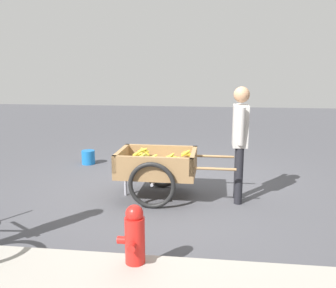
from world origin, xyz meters
The scene contains 5 objects.
ground_plane centered at (0.00, 0.00, 0.00)m, with size 24.00×24.00×0.00m, color #47474C.
fruit_cart centered at (0.22, 0.33, 0.44)m, with size 1.66×0.95×0.72m.
vendor_person centered at (-0.93, 0.33, 0.96)m, with size 0.21×0.60×1.60m.
fire_hydrant centered at (0.11, 2.35, 0.33)m, with size 0.25×0.25×0.67m.
plastic_bucket centered at (1.84, -1.33, 0.13)m, with size 0.25×0.25×0.27m, color #1966B2.
Camera 1 is at (-0.56, 5.30, 1.86)m, focal length 39.00 mm.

